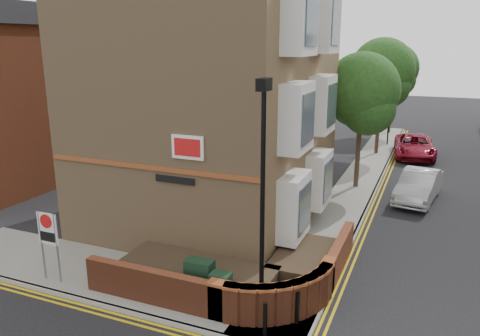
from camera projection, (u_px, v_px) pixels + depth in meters
name	position (u px, v px, depth m)	size (l,w,h in m)	color
ground	(187.00, 329.00, 12.18)	(120.00, 120.00, 0.00)	black
pavement_corner	(114.00, 276.00, 14.81)	(13.00, 3.00, 0.12)	gray
pavement_main	(362.00, 177.00, 25.65)	(2.00, 32.00, 0.12)	gray
kerb_side	(81.00, 299.00, 13.48)	(13.00, 0.15, 0.12)	gray
kerb_main_near	(380.00, 179.00, 25.27)	(0.15, 32.00, 0.12)	gray
yellow_lines_side	(75.00, 305.00, 13.27)	(13.00, 0.28, 0.01)	gold
yellow_lines_main	(385.00, 181.00, 25.19)	(0.28, 32.00, 0.01)	gold
corner_building	(218.00, 68.00, 18.74)	(8.95, 10.40, 13.60)	#9B7952
garden_wall	(227.00, 285.00, 14.41)	(6.80, 6.00, 1.20)	brown
lamppost	(262.00, 202.00, 11.78)	(0.25, 0.50, 6.30)	black
utility_cabinet_large	(200.00, 280.00, 13.26)	(0.80, 0.45, 1.20)	#15311A
utility_cabinet_small	(221.00, 292.00, 12.71)	(0.55, 0.40, 1.10)	#15311A
bollard_near	(265.00, 319.00, 11.64)	(0.11, 0.11, 0.90)	black
bollard_far	(297.00, 308.00, 12.13)	(0.11, 0.11, 0.90)	black
zone_sign	(48.00, 234.00, 14.07)	(0.72, 0.07, 2.20)	slate
side_building	(2.00, 97.00, 23.73)	(6.40, 10.40, 9.00)	brown
tree_near	(362.00, 96.00, 22.70)	(3.64, 3.65, 6.70)	#382B1E
tree_mid	(382.00, 75.00, 29.68)	(4.03, 4.03, 7.42)	#382B1E
tree_far	(394.00, 72.00, 36.87)	(3.81, 3.81, 7.00)	#382B1E
traffic_light_assembly	(390.00, 107.00, 32.79)	(0.20, 0.16, 4.20)	black
silver_car_near	(419.00, 186.00, 21.89)	(1.52, 4.35, 1.43)	#B9BDC2
red_car_main	(414.00, 146.00, 30.23)	(2.37, 5.15, 1.43)	maroon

